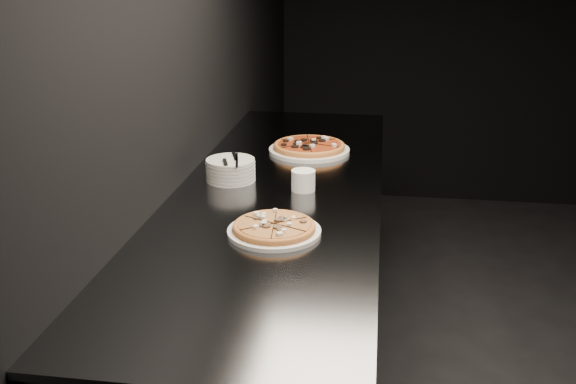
# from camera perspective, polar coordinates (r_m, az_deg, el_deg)

# --- Properties ---
(wall_left) EXTENTS (0.02, 5.00, 2.80)m
(wall_left) POSITION_cam_1_polar(r_m,az_deg,el_deg) (2.35, -9.85, 12.17)
(wall_left) COLOR black
(wall_left) RESTS_ON floor
(counter) EXTENTS (0.74, 2.44, 0.92)m
(counter) POSITION_cam_1_polar(r_m,az_deg,el_deg) (2.57, -0.62, -9.11)
(counter) COLOR #56585D
(counter) RESTS_ON floor
(pizza_mushroom) EXTENTS (0.34, 0.34, 0.03)m
(pizza_mushroom) POSITION_cam_1_polar(r_m,az_deg,el_deg) (1.95, -1.24, -3.23)
(pizza_mushroom) COLOR silver
(pizza_mushroom) RESTS_ON counter
(pizza_tomato) EXTENTS (0.40, 0.40, 0.04)m
(pizza_tomato) POSITION_cam_1_polar(r_m,az_deg,el_deg) (2.79, 1.90, 4.00)
(pizza_tomato) COLOR silver
(pizza_tomato) RESTS_ON counter
(plate_stack) EXTENTS (0.18, 0.18, 0.08)m
(plate_stack) POSITION_cam_1_polar(r_m,az_deg,el_deg) (2.43, -5.12, 1.99)
(plate_stack) COLOR silver
(plate_stack) RESTS_ON counter
(cutlery) EXTENTS (0.06, 0.20, 0.01)m
(cutlery) POSITION_cam_1_polar(r_m,az_deg,el_deg) (2.40, -5.06, 2.87)
(cutlery) COLOR #BABDC2
(cutlery) RESTS_ON plate_stack
(ramekin) EXTENTS (0.09, 0.09, 0.08)m
(ramekin) POSITION_cam_1_polar(r_m,az_deg,el_deg) (2.31, 1.37, 1.09)
(ramekin) COLOR white
(ramekin) RESTS_ON counter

